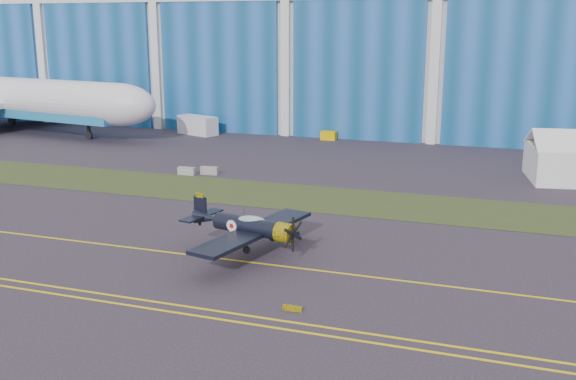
% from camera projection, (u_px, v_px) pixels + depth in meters
% --- Properties ---
extents(ground, '(260.00, 260.00, 0.00)m').
position_uv_depth(ground, '(96.00, 222.00, 58.10)').
color(ground, '#352D38').
rests_on(ground, ground).
extents(grass_median, '(260.00, 10.00, 0.02)m').
position_uv_depth(grass_median, '(175.00, 186.00, 70.93)').
color(grass_median, '#475128').
rests_on(grass_median, ground).
extents(hangar, '(220.00, 45.70, 30.00)m').
position_uv_depth(hangar, '(327.00, 34.00, 120.34)').
color(hangar, silver).
rests_on(hangar, ground).
extents(taxiway_centreline, '(200.00, 0.20, 0.02)m').
position_uv_depth(taxiway_centreline, '(59.00, 239.00, 53.52)').
color(taxiway_centreline, yellow).
rests_on(taxiway_centreline, ground).
extents(guard_board_right, '(1.20, 0.15, 0.35)m').
position_uv_depth(guard_board_right, '(292.00, 308.00, 40.03)').
color(guard_board_right, yellow).
rests_on(guard_board_right, ground).
extents(warbird, '(12.83, 14.45, 3.71)m').
position_uv_depth(warbird, '(248.00, 226.00, 49.15)').
color(warbird, black).
rests_on(warbird, ground).
extents(shipping_container, '(7.06, 4.78, 2.84)m').
position_uv_depth(shipping_container, '(198.00, 125.00, 104.13)').
color(shipping_container, silver).
rests_on(shipping_container, ground).
extents(tug, '(2.22, 1.41, 1.28)m').
position_uv_depth(tug, '(329.00, 136.00, 99.31)').
color(tug, '#F0B500').
rests_on(tug, ground).
extents(barrier_a, '(2.01, 0.63, 0.90)m').
position_uv_depth(barrier_a, '(186.00, 171.00, 76.18)').
color(barrier_a, gray).
rests_on(barrier_a, ground).
extents(barrier_b, '(2.04, 0.75, 0.90)m').
position_uv_depth(barrier_b, '(209.00, 171.00, 76.39)').
color(barrier_b, gray).
rests_on(barrier_b, ground).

